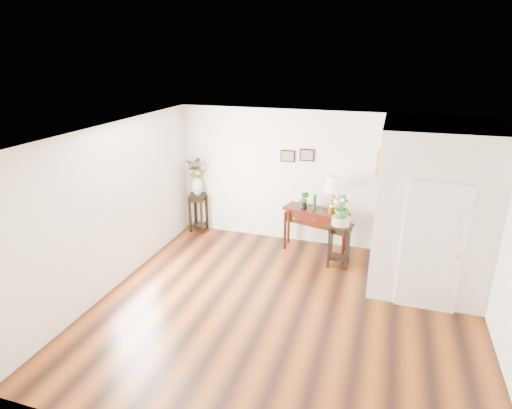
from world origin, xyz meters
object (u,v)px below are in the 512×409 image
at_px(console_table, 315,230).
at_px(plant_stand_a, 198,212).
at_px(table_lamp, 333,195).
at_px(plant_stand_b, 339,245).

distance_m(console_table, plant_stand_a, 2.70).
height_order(console_table, table_lamp, table_lamp).
bearing_deg(plant_stand_a, plant_stand_b, -12.50).
relative_size(plant_stand_a, plant_stand_b, 1.05).
relative_size(console_table, table_lamp, 1.79).
xyz_separation_m(table_lamp, plant_stand_b, (0.23, -0.54, -0.81)).
distance_m(table_lamp, plant_stand_a, 3.13).
bearing_deg(table_lamp, plant_stand_a, 176.53).
height_order(console_table, plant_stand_b, console_table).
distance_m(plant_stand_a, plant_stand_b, 3.33).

